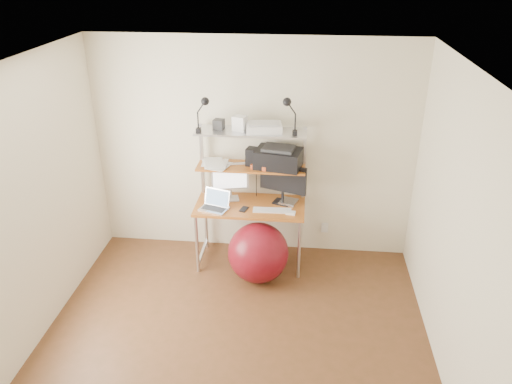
# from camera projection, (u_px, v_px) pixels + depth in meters

# --- Properties ---
(room) EXTENTS (3.60, 3.60, 3.60)m
(room) POSITION_uv_depth(u_px,v_px,m) (230.00, 231.00, 3.98)
(room) COLOR brown
(room) RESTS_ON ground
(computer_desk) EXTENTS (1.20, 0.60, 1.57)m
(computer_desk) POSITION_uv_depth(u_px,v_px,m) (251.00, 185.00, 5.45)
(computer_desk) COLOR #A96021
(computer_desk) RESTS_ON ground
(desktop) EXTENTS (1.20, 0.60, 0.00)m
(desktop) POSITION_uv_depth(u_px,v_px,m) (250.00, 205.00, 5.49)
(desktop) COLOR #A96021
(desktop) RESTS_ON computer_desk
(mid_shelf) EXTENTS (1.18, 0.34, 0.00)m
(mid_shelf) POSITION_uv_depth(u_px,v_px,m) (251.00, 166.00, 5.43)
(mid_shelf) COLOR #A96021
(mid_shelf) RESTS_ON computer_desk
(top_shelf) EXTENTS (1.18, 0.34, 0.00)m
(top_shelf) POSITION_uv_depth(u_px,v_px,m) (251.00, 131.00, 5.25)
(top_shelf) COLOR silver
(top_shelf) RESTS_ON computer_desk
(floor) EXTENTS (3.60, 3.60, 0.00)m
(floor) POSITION_uv_depth(u_px,v_px,m) (233.00, 350.00, 4.52)
(floor) COLOR brown
(floor) RESTS_ON ground
(wall_outlet) EXTENTS (0.08, 0.01, 0.12)m
(wall_outlet) POSITION_uv_depth(u_px,v_px,m) (325.00, 228.00, 5.91)
(wall_outlet) COLOR silver
(wall_outlet) RESTS_ON room
(monitor_silver) EXTENTS (0.41, 0.19, 0.46)m
(monitor_silver) POSITION_uv_depth(u_px,v_px,m) (230.00, 179.00, 5.52)
(monitor_silver) COLOR silver
(monitor_silver) RESTS_ON desktop
(monitor_black) EXTENTS (0.51, 0.23, 0.53)m
(monitor_black) POSITION_uv_depth(u_px,v_px,m) (283.00, 180.00, 5.43)
(monitor_black) COLOR black
(monitor_black) RESTS_ON desktop
(laptop) EXTENTS (0.35, 0.32, 0.26)m
(laptop) POSITION_uv_depth(u_px,v_px,m) (216.00, 204.00, 5.40)
(laptop) COLOR silver
(laptop) RESTS_ON desktop
(keyboard) EXTENTS (0.42, 0.13, 0.01)m
(keyboard) POSITION_uv_depth(u_px,v_px,m) (272.00, 210.00, 5.36)
(keyboard) COLOR silver
(keyboard) RESTS_ON desktop
(mouse) EXTENTS (0.11, 0.07, 0.03)m
(mouse) POSITION_uv_depth(u_px,v_px,m) (291.00, 213.00, 5.29)
(mouse) COLOR silver
(mouse) RESTS_ON desktop
(mac_mini) EXTENTS (0.22, 0.22, 0.03)m
(mac_mini) POSITION_uv_depth(u_px,v_px,m) (289.00, 202.00, 5.51)
(mac_mini) COLOR silver
(mac_mini) RESTS_ON desktop
(phone) EXTENTS (0.10, 0.14, 0.01)m
(phone) POSITION_uv_depth(u_px,v_px,m) (244.00, 209.00, 5.39)
(phone) COLOR black
(phone) RESTS_ON desktop
(printer) EXTENTS (0.54, 0.42, 0.23)m
(printer) POSITION_uv_depth(u_px,v_px,m) (279.00, 158.00, 5.35)
(printer) COLOR black
(printer) RESTS_ON mid_shelf
(nas_cube) EXTENTS (0.16, 0.16, 0.19)m
(nas_cube) POSITION_uv_depth(u_px,v_px,m) (253.00, 157.00, 5.41)
(nas_cube) COLOR black
(nas_cube) RESTS_ON mid_shelf
(red_box) EXTENTS (0.21, 0.17, 0.05)m
(red_box) POSITION_uv_depth(u_px,v_px,m) (260.00, 166.00, 5.35)
(red_box) COLOR #AE421B
(red_box) RESTS_ON mid_shelf
(scanner) EXTENTS (0.40, 0.29, 0.10)m
(scanner) POSITION_uv_depth(u_px,v_px,m) (264.00, 127.00, 5.21)
(scanner) COLOR silver
(scanner) RESTS_ON top_shelf
(box_white) EXTENTS (0.16, 0.15, 0.16)m
(box_white) POSITION_uv_depth(u_px,v_px,m) (240.00, 123.00, 5.23)
(box_white) COLOR silver
(box_white) RESTS_ON top_shelf
(box_grey) EXTENTS (0.12, 0.12, 0.11)m
(box_grey) POSITION_uv_depth(u_px,v_px,m) (219.00, 124.00, 5.28)
(box_grey) COLOR #303033
(box_grey) RESTS_ON top_shelf
(clip_lamp_left) EXTENTS (0.15, 0.08, 0.38)m
(clip_lamp_left) POSITION_uv_depth(u_px,v_px,m) (204.00, 107.00, 5.07)
(clip_lamp_left) COLOR black
(clip_lamp_left) RESTS_ON top_shelf
(clip_lamp_right) EXTENTS (0.16, 0.09, 0.39)m
(clip_lamp_right) POSITION_uv_depth(u_px,v_px,m) (289.00, 108.00, 5.01)
(clip_lamp_right) COLOR black
(clip_lamp_right) RESTS_ON top_shelf
(exercise_ball) EXTENTS (0.66, 0.66, 0.66)m
(exercise_ball) POSITION_uv_depth(u_px,v_px,m) (258.00, 253.00, 5.37)
(exercise_ball) COLOR maroon
(exercise_ball) RESTS_ON floor
(paper_stack) EXTENTS (0.37, 0.40, 0.02)m
(paper_stack) POSITION_uv_depth(u_px,v_px,m) (215.00, 163.00, 5.45)
(paper_stack) COLOR white
(paper_stack) RESTS_ON mid_shelf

